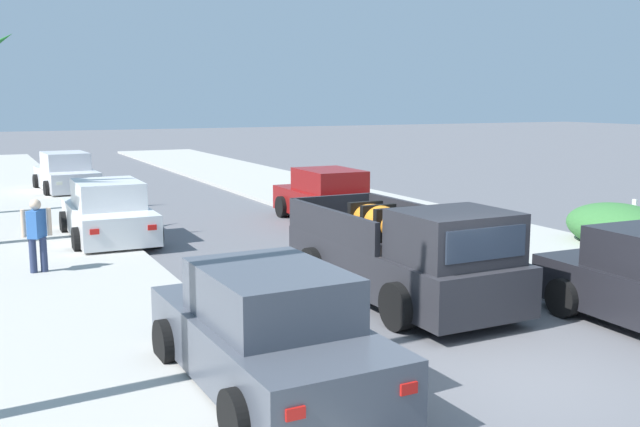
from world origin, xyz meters
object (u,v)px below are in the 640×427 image
pickup_truck (404,256)px  hedge_bush (618,227)px  car_right_mid (328,197)px  car_right_near (66,174)px  car_left_far (268,333)px  car_left_near (108,213)px  pedestrian (37,233)px

pickup_truck → hedge_bush: (6.97, 1.51, -0.26)m
pickup_truck → car_right_mid: (2.57, 8.03, -0.10)m
pickup_truck → car_right_mid: bearing=72.2°
pickup_truck → car_right_near: (-3.39, 18.35, -0.10)m
car_left_far → pickup_truck: bearing=35.7°
car_left_near → pedestrian: bearing=-120.9°
pickup_truck → hedge_bush: 7.13m
car_right_mid → hedge_bush: (4.40, -6.52, -0.16)m
car_right_near → pedestrian: (-2.23, -13.76, 0.20)m
car_right_mid → pedestrian: 8.88m
pickup_truck → car_left_near: pickup_truck is taller
car_left_far → car_right_near: bearing=89.4°
car_left_near → hedge_bush: bearing=-30.6°
pedestrian → car_right_near: bearing=80.8°
car_left_near → pedestrian: 3.76m
car_right_near → car_right_mid: size_ratio=1.01×
car_right_mid → pedestrian: pedestrian is taller
car_right_near → hedge_bush: car_right_near is taller
car_right_mid → pedestrian: (-8.19, -3.44, 0.20)m
pickup_truck → hedge_bush: pickup_truck is taller
pickup_truck → car_right_near: size_ratio=1.21×
car_left_far → pedestrian: bearing=105.6°
car_right_mid → car_left_far: 12.29m
car_left_near → car_right_mid: (6.26, 0.22, 0.00)m
car_right_near → car_left_near: bearing=-91.6°
car_left_far → car_left_near: bearing=90.4°
car_left_far → hedge_bush: (10.58, 4.10, -0.16)m
hedge_bush → pedestrian: pedestrian is taller
hedge_bush → pedestrian: bearing=166.2°
car_left_near → car_right_near: same height
car_right_near → hedge_bush: 19.77m
pickup_truck → car_left_near: bearing=115.3°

